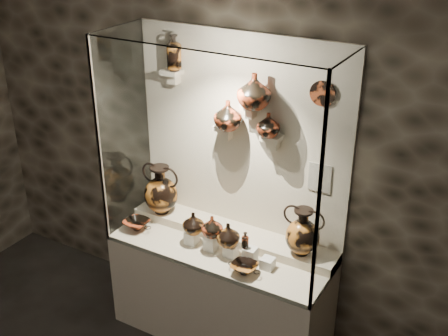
% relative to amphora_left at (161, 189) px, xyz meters
% --- Properties ---
extents(wall_back, '(5.00, 0.02, 3.20)m').
position_rel_amphora_left_xyz_m(wall_back, '(0.62, 0.19, 0.50)').
color(wall_back, black).
rests_on(wall_back, ground).
extents(plinth, '(1.70, 0.60, 0.80)m').
position_rel_amphora_left_xyz_m(plinth, '(0.62, -0.13, -0.70)').
color(plinth, beige).
rests_on(plinth, floor).
extents(front_tier, '(1.68, 0.58, 0.03)m').
position_rel_amphora_left_xyz_m(front_tier, '(0.62, -0.13, -0.29)').
color(front_tier, beige).
rests_on(front_tier, plinth).
extents(rear_tier, '(1.70, 0.25, 0.10)m').
position_rel_amphora_left_xyz_m(rear_tier, '(0.62, 0.05, -0.25)').
color(rear_tier, beige).
rests_on(rear_tier, plinth).
extents(back_panel, '(1.70, 0.03, 1.60)m').
position_rel_amphora_left_xyz_m(back_panel, '(0.62, 0.19, 0.50)').
color(back_panel, beige).
rests_on(back_panel, plinth).
extents(glass_front, '(1.70, 0.01, 1.60)m').
position_rel_amphora_left_xyz_m(glass_front, '(0.62, -0.42, 0.50)').
color(glass_front, white).
rests_on(glass_front, plinth).
extents(glass_left, '(0.01, 0.60, 1.60)m').
position_rel_amphora_left_xyz_m(glass_left, '(-0.22, -0.13, 0.50)').
color(glass_left, white).
rests_on(glass_left, plinth).
extents(glass_right, '(0.01, 0.60, 1.60)m').
position_rel_amphora_left_xyz_m(glass_right, '(1.47, -0.13, 0.50)').
color(glass_right, white).
rests_on(glass_right, plinth).
extents(glass_top, '(1.70, 0.60, 0.01)m').
position_rel_amphora_left_xyz_m(glass_top, '(0.62, -0.13, 1.29)').
color(glass_top, white).
rests_on(glass_top, back_panel).
extents(frame_post_left, '(0.02, 0.02, 1.60)m').
position_rel_amphora_left_xyz_m(frame_post_left, '(-0.22, -0.42, 0.50)').
color(frame_post_left, gray).
rests_on(frame_post_left, plinth).
extents(frame_post_right, '(0.02, 0.02, 1.60)m').
position_rel_amphora_left_xyz_m(frame_post_right, '(1.46, -0.42, 0.50)').
color(frame_post_right, gray).
rests_on(frame_post_right, plinth).
extents(pedestal_a, '(0.09, 0.09, 0.10)m').
position_rel_amphora_left_xyz_m(pedestal_a, '(0.40, -0.18, -0.22)').
color(pedestal_a, beige).
rests_on(pedestal_a, front_tier).
extents(pedestal_b, '(0.09, 0.09, 0.13)m').
position_rel_amphora_left_xyz_m(pedestal_b, '(0.57, -0.18, -0.21)').
color(pedestal_b, beige).
rests_on(pedestal_b, front_tier).
extents(pedestal_c, '(0.09, 0.09, 0.09)m').
position_rel_amphora_left_xyz_m(pedestal_c, '(0.74, -0.18, -0.23)').
color(pedestal_c, beige).
rests_on(pedestal_c, front_tier).
extents(pedestal_d, '(0.09, 0.09, 0.12)m').
position_rel_amphora_left_xyz_m(pedestal_d, '(0.90, -0.18, -0.21)').
color(pedestal_d, beige).
rests_on(pedestal_d, front_tier).
extents(pedestal_e, '(0.09, 0.09, 0.08)m').
position_rel_amphora_left_xyz_m(pedestal_e, '(1.04, -0.18, -0.23)').
color(pedestal_e, beige).
rests_on(pedestal_e, front_tier).
extents(bracket_ul, '(0.14, 0.12, 0.04)m').
position_rel_amphora_left_xyz_m(bracket_ul, '(0.07, 0.11, 0.95)').
color(bracket_ul, beige).
rests_on(bracket_ul, back_panel).
extents(bracket_ca, '(0.14, 0.12, 0.04)m').
position_rel_amphora_left_xyz_m(bracket_ca, '(0.52, 0.11, 0.60)').
color(bracket_ca, beige).
rests_on(bracket_ca, back_panel).
extents(bracket_cb, '(0.10, 0.12, 0.04)m').
position_rel_amphora_left_xyz_m(bracket_cb, '(0.72, 0.11, 0.80)').
color(bracket_cb, beige).
rests_on(bracket_cb, back_panel).
extents(bracket_cc, '(0.14, 0.12, 0.04)m').
position_rel_amphora_left_xyz_m(bracket_cc, '(0.90, 0.11, 0.60)').
color(bracket_cc, beige).
rests_on(bracket_cc, back_panel).
extents(amphora_left, '(0.42, 0.42, 0.41)m').
position_rel_amphora_left_xyz_m(amphora_left, '(0.00, 0.00, 0.00)').
color(amphora_left, '#A05B1E').
rests_on(amphora_left, rear_tier).
extents(amphora_right, '(0.34, 0.34, 0.36)m').
position_rel_amphora_left_xyz_m(amphora_right, '(1.21, 0.02, -0.02)').
color(amphora_right, '#A05B1E').
rests_on(amphora_right, rear_tier).
extents(jug_a, '(0.19, 0.19, 0.17)m').
position_rel_amphora_left_xyz_m(jug_a, '(0.42, -0.18, -0.09)').
color(jug_a, '#A05B1E').
rests_on(jug_a, pedestal_a).
extents(jug_b, '(0.20, 0.20, 0.17)m').
position_rel_amphora_left_xyz_m(jug_b, '(0.60, -0.19, -0.06)').
color(jug_b, '#9E381B').
rests_on(jug_b, pedestal_b).
extents(jug_c, '(0.21, 0.21, 0.18)m').
position_rel_amphora_left_xyz_m(jug_c, '(0.73, -0.18, -0.09)').
color(jug_c, '#A05B1E').
rests_on(jug_c, pedestal_c).
extents(lekythos_small, '(0.06, 0.06, 0.14)m').
position_rel_amphora_left_xyz_m(lekythos_small, '(0.87, -0.19, -0.08)').
color(lekythos_small, '#9E381B').
rests_on(lekythos_small, pedestal_d).
extents(kylix_left, '(0.25, 0.21, 0.10)m').
position_rel_amphora_left_xyz_m(kylix_left, '(-0.08, -0.23, -0.22)').
color(kylix_left, '#9E381B').
rests_on(kylix_left, front_tier).
extents(kylix_right, '(0.27, 0.25, 0.10)m').
position_rel_amphora_left_xyz_m(kylix_right, '(0.93, -0.32, -0.23)').
color(kylix_right, '#A05B1E').
rests_on(kylix_right, front_tier).
extents(lekythos_tall, '(0.15, 0.15, 0.29)m').
position_rel_amphora_left_xyz_m(lekythos_tall, '(0.11, 0.10, 1.11)').
color(lekythos_tall, '#A05B1E').
rests_on(lekythos_tall, bracket_ul).
extents(ovoid_vase_a, '(0.25, 0.25, 0.21)m').
position_rel_amphora_left_xyz_m(ovoid_vase_a, '(0.58, 0.06, 0.72)').
color(ovoid_vase_a, '#9E381B').
rests_on(ovoid_vase_a, bracket_ca).
extents(ovoid_vase_b, '(0.26, 0.26, 0.25)m').
position_rel_amphora_left_xyz_m(ovoid_vase_b, '(0.79, 0.05, 0.94)').
color(ovoid_vase_b, '#9E381B').
rests_on(ovoid_vase_b, bracket_cb).
extents(ovoid_vase_c, '(0.20, 0.20, 0.17)m').
position_rel_amphora_left_xyz_m(ovoid_vase_c, '(0.89, 0.08, 0.70)').
color(ovoid_vase_c, '#9E381B').
rests_on(ovoid_vase_c, bracket_cc).
extents(wall_plate, '(0.17, 0.02, 0.17)m').
position_rel_amphora_left_xyz_m(wall_plate, '(1.23, 0.16, 0.96)').
color(wall_plate, '#963D1D').
rests_on(wall_plate, back_panel).
extents(info_placard, '(0.16, 0.01, 0.21)m').
position_rel_amphora_left_xyz_m(info_placard, '(1.25, 0.17, 0.35)').
color(info_placard, beige).
rests_on(info_placard, back_panel).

